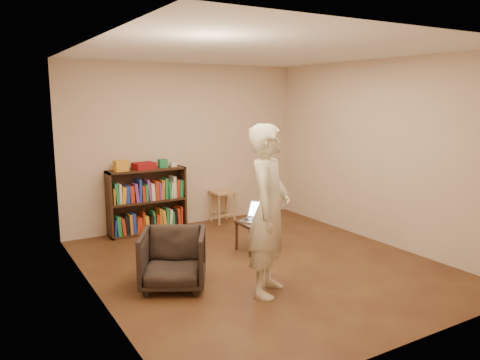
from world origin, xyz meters
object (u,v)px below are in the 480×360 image
bookshelf (147,205)px  laptop (257,217)px  stool (223,197)px  armchair (173,259)px  side_table (254,227)px  person (269,211)px

bookshelf → laptop: (1.00, -1.58, 0.03)m
stool → laptop: bearing=-101.1°
bookshelf → armchair: bearing=-102.4°
side_table → stool: bearing=77.0°
stool → side_table: bearing=-103.0°
bookshelf → laptop: bearing=-57.8°
person → laptop: bearing=20.5°
bookshelf → armchair: (-0.48, -2.19, -0.12)m
bookshelf → side_table: bookshelf is taller
laptop → armchair: bearing=-99.2°
armchair → person: (0.82, -0.65, 0.58)m
bookshelf → side_table: 1.87m
bookshelf → stool: bookshelf is taller
stool → person: bearing=-109.0°
armchair → side_table: (1.42, 0.57, 0.02)m
stool → armchair: size_ratio=0.75×
laptop → person: 1.49m
laptop → bookshelf: bearing=-179.4°
stool → armchair: armchair is taller
bookshelf → stool: 1.30m
stool → person: 2.98m
stool → armchair: 2.77m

